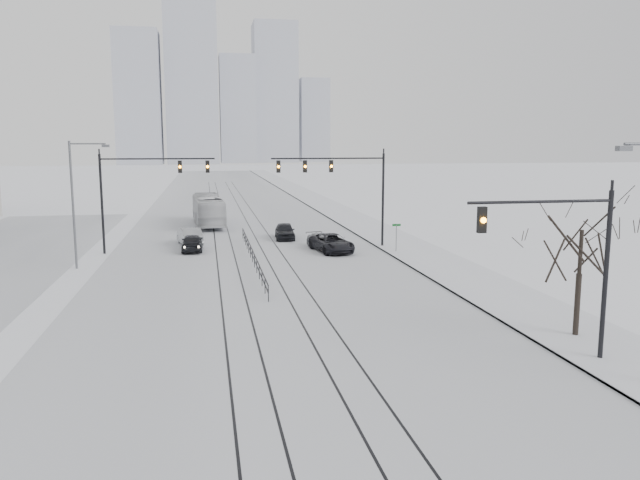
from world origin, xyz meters
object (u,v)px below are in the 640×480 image
(sedan_nb_front, at_px, (332,243))
(sedan_sb_outer, at_px, (190,236))
(sedan_sb_inner, at_px, (192,243))
(bare_tree, at_px, (581,241))
(traffic_mast_near, at_px, (571,253))
(sedan_nb_far, at_px, (285,231))
(sedan_nb_right, at_px, (322,241))
(box_truck, at_px, (208,210))

(sedan_nb_front, bearing_deg, sedan_sb_outer, 144.02)
(sedan_sb_inner, xyz_separation_m, sedan_nb_front, (11.27, -2.44, 0.02))
(bare_tree, bearing_deg, traffic_mast_near, -128.76)
(sedan_sb_outer, distance_m, sedan_nb_far, 8.87)
(sedan_sb_inner, xyz_separation_m, sedan_sb_outer, (-0.28, 3.22, 0.06))
(bare_tree, distance_m, sedan_nb_right, 27.39)
(sedan_sb_inner, distance_m, sedan_nb_far, 9.86)
(sedan_nb_right, bearing_deg, sedan_sb_outer, 150.03)
(sedan_nb_right, distance_m, box_truck, 19.47)
(sedan_nb_front, bearing_deg, bare_tree, -85.09)
(sedan_sb_inner, bearing_deg, box_truck, -94.62)
(sedan_sb_inner, relative_size, sedan_nb_front, 0.80)
(sedan_nb_right, distance_m, sedan_nb_far, 6.34)
(sedan_sb_inner, height_order, sedan_nb_right, sedan_sb_inner)
(sedan_nb_right, relative_size, box_truck, 0.35)
(sedan_nb_right, height_order, box_truck, box_truck)
(bare_tree, xyz_separation_m, sedan_sb_inner, (-17.72, 26.84, -3.77))
(bare_tree, bearing_deg, sedan_sb_inner, 123.43)
(sedan_sb_outer, xyz_separation_m, box_truck, (1.70, 13.19, 0.88))
(sedan_sb_inner, relative_size, sedan_nb_far, 0.96)
(bare_tree, xyz_separation_m, sedan_sb_outer, (-18.00, 30.06, -3.71))
(box_truck, bearing_deg, sedan_nb_right, 115.16)
(sedan_sb_outer, relative_size, sedan_nb_front, 0.89)
(bare_tree, relative_size, sedan_nb_far, 1.40)
(sedan_nb_far, relative_size, box_truck, 0.37)
(sedan_sb_outer, bearing_deg, sedan_nb_far, -177.47)
(sedan_sb_inner, bearing_deg, sedan_nb_front, 168.14)
(sedan_sb_inner, bearing_deg, traffic_mast_near, 117.50)
(traffic_mast_near, distance_m, box_truck, 48.37)
(sedan_nb_far, bearing_deg, sedan_sb_outer, -162.70)
(sedan_nb_far, xyz_separation_m, box_truck, (-6.93, 11.18, 0.91))
(traffic_mast_near, bearing_deg, sedan_nb_far, 101.21)
(bare_tree, xyz_separation_m, box_truck, (-16.29, 43.24, -2.83))
(traffic_mast_near, xyz_separation_m, bare_tree, (2.41, 3.00, -0.07))
(traffic_mast_near, xyz_separation_m, sedan_nb_far, (-6.95, 35.07, -3.82))
(sedan_nb_right, relative_size, sedan_nb_far, 0.96)
(bare_tree, bearing_deg, box_truck, 110.64)
(sedan_nb_far, height_order, box_truck, box_truck)
(traffic_mast_near, xyz_separation_m, box_truck, (-13.88, 46.25, -2.91))
(bare_tree, bearing_deg, sedan_sb_outer, 120.91)
(traffic_mast_near, height_order, box_truck, traffic_mast_near)
(sedan_nb_front, relative_size, sedan_nb_right, 1.26)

